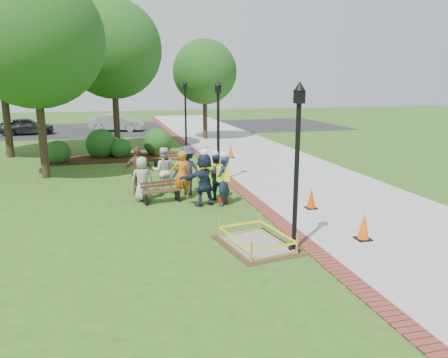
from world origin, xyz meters
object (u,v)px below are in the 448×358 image
object	(u,v)px
wet_concrete_pad	(256,237)
lamp_near	(297,155)
bench_near	(161,196)
hivis_worker_b	(223,179)
hivis_worker_a	(204,178)
cone_front	(364,227)
hivis_worker_c	(215,175)

from	to	relation	value
wet_concrete_pad	lamp_near	distance (m)	2.46
bench_near	hivis_worker_b	distance (m)	2.35
hivis_worker_a	bench_near	bearing A→B (deg)	152.14
wet_concrete_pad	cone_front	xyz separation A→B (m)	(2.96, -0.38, 0.14)
bench_near	hivis_worker_c	size ratio (longest dim) A/B	0.79
bench_near	cone_front	xyz separation A→B (m)	(4.90, -5.17, 0.14)
lamp_near	hivis_worker_c	distance (m)	5.60
wet_concrete_pad	cone_front	size ratio (longest dim) A/B	3.28
hivis_worker_c	cone_front	bearing A→B (deg)	-60.19
hivis_worker_a	hivis_worker_c	xyz separation A→B (m)	(0.55, 0.70, -0.07)
hivis_worker_a	hivis_worker_c	distance (m)	0.89
cone_front	hivis_worker_c	xyz separation A→B (m)	(-2.93, 5.12, 0.53)
cone_front	lamp_near	bearing A→B (deg)	-174.75
bench_near	hivis_worker_b	world-z (taller)	hivis_worker_b
bench_near	wet_concrete_pad	bearing A→B (deg)	-67.97
bench_near	cone_front	distance (m)	7.12
bench_near	lamp_near	world-z (taller)	lamp_near
wet_concrete_pad	lamp_near	world-z (taller)	lamp_near
wet_concrete_pad	cone_front	bearing A→B (deg)	-7.38
cone_front	hivis_worker_b	xyz separation A→B (m)	(-2.85, 4.26, 0.57)
wet_concrete_pad	hivis_worker_c	distance (m)	4.79
hivis_worker_b	bench_near	bearing A→B (deg)	156.10
hivis_worker_c	wet_concrete_pad	bearing A→B (deg)	-90.30
cone_front	hivis_worker_c	size ratio (longest dim) A/B	0.43
lamp_near	hivis_worker_c	world-z (taller)	lamp_near
wet_concrete_pad	hivis_worker_b	size ratio (longest dim) A/B	1.34
bench_near	lamp_near	distance (m)	6.44
hivis_worker_a	wet_concrete_pad	bearing A→B (deg)	-82.63
bench_near	hivis_worker_b	size ratio (longest dim) A/B	0.76
hivis_worker_b	hivis_worker_c	size ratio (longest dim) A/B	1.04
hivis_worker_a	hivis_worker_b	size ratio (longest dim) A/B	1.04
bench_near	lamp_near	bearing A→B (deg)	-62.79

